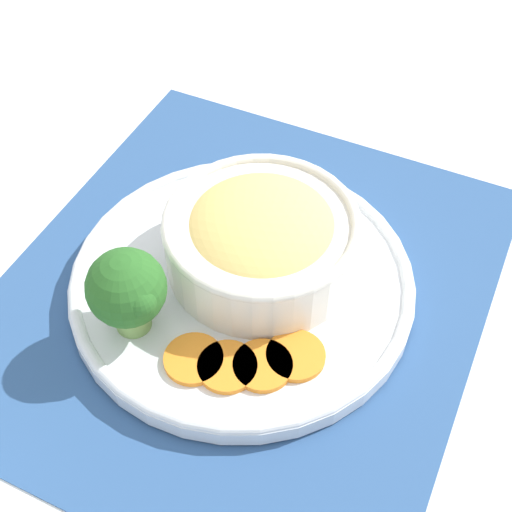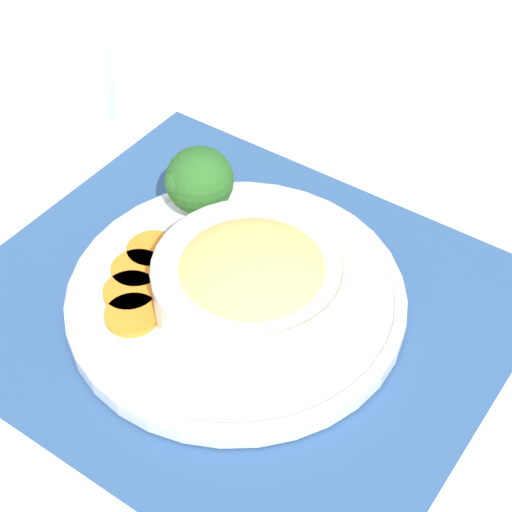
% 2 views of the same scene
% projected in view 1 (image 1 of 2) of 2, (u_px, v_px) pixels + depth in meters
% --- Properties ---
extents(ground_plane, '(4.00, 4.00, 0.00)m').
position_uv_depth(ground_plane, '(242.00, 291.00, 0.64)').
color(ground_plane, white).
extents(placemat, '(0.44, 0.49, 0.00)m').
position_uv_depth(placemat, '(242.00, 290.00, 0.64)').
color(placemat, '#2D5184').
rests_on(placemat, ground_plane).
extents(plate, '(0.30, 0.30, 0.02)m').
position_uv_depth(plate, '(242.00, 281.00, 0.63)').
color(plate, silver).
rests_on(plate, placemat).
extents(bowl, '(0.17, 0.17, 0.07)m').
position_uv_depth(bowl, '(262.00, 237.00, 0.61)').
color(bowl, silver).
rests_on(bowl, plate).
extents(broccoli_floret, '(0.06, 0.06, 0.08)m').
position_uv_depth(broccoli_floret, '(127.00, 290.00, 0.56)').
color(broccoli_floret, '#759E51').
rests_on(broccoli_floret, plate).
extents(carrot_slice_near, '(0.05, 0.05, 0.01)m').
position_uv_depth(carrot_slice_near, '(194.00, 359.00, 0.57)').
color(carrot_slice_near, orange).
rests_on(carrot_slice_near, plate).
extents(carrot_slice_middle, '(0.05, 0.05, 0.01)m').
position_uv_depth(carrot_slice_middle, '(227.00, 367.00, 0.56)').
color(carrot_slice_middle, orange).
rests_on(carrot_slice_middle, plate).
extents(carrot_slice_far, '(0.05, 0.05, 0.01)m').
position_uv_depth(carrot_slice_far, '(263.00, 366.00, 0.56)').
color(carrot_slice_far, orange).
rests_on(carrot_slice_far, plate).
extents(carrot_slice_extra, '(0.05, 0.05, 0.01)m').
position_uv_depth(carrot_slice_extra, '(296.00, 356.00, 0.57)').
color(carrot_slice_extra, orange).
rests_on(carrot_slice_extra, plate).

